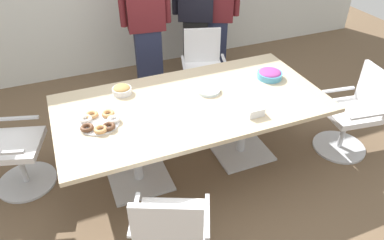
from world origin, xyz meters
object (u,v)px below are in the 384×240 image
Objects in this scene: office_chair_2 at (353,116)px; snack_bowl_candy_mix at (270,74)px; conference_table at (192,113)px; plate_stack at (208,90)px; person_standing_2 at (216,14)px; office_chair_3 at (203,73)px; donut_platter at (99,122)px; person_standing_0 at (146,23)px; person_standing_1 at (196,13)px; office_chair_0 at (9,150)px; office_chair_1 at (171,238)px; snack_bowl_cookies at (122,90)px; napkin_pile at (253,110)px.

snack_bowl_candy_mix is (-0.73, 0.48, 0.39)m from office_chair_2.
conference_table is 10.88× the size of plate_stack.
office_chair_2 is at bearing -18.39° from plate_stack.
conference_table is at bearing 82.82° from person_standing_2.
office_chair_3 reaches higher than snack_bowl_candy_mix.
office_chair_2 is 2.48m from donut_platter.
person_standing_0 is at bearing 61.38° from donut_platter.
office_chair_2 is 2.54m from person_standing_0.
snack_bowl_candy_mix is at bearing 121.45° from person_standing_1.
person_standing_2 reaches higher than office_chair_0.
office_chair_3 is (2.18, 0.67, 0.00)m from office_chair_0.
office_chair_1 is (1.03, -1.41, 0.00)m from office_chair_0.
person_standing_2 is (0.99, 1.63, 0.26)m from conference_table.
snack_bowl_candy_mix is at bearing 64.74° from office_chair_2.
person_standing_1 reaches higher than person_standing_2.
plate_stack is (-0.79, -1.53, -0.12)m from person_standing_2.
donut_platter is (-1.40, -1.07, 0.36)m from office_chair_3.
snack_bowl_candy_mix is at bearing -10.29° from snack_bowl_cookies.
person_standing_0 is (1.65, 1.20, 0.52)m from office_chair_0.
office_chair_0 is 2.52m from snack_bowl_candy_mix.
office_chair_0 is 2.28m from office_chair_3.
office_chair_0 is 2.18m from napkin_pile.
office_chair_0 is 0.52× the size of person_standing_1.
plate_stack is (-0.67, -0.02, -0.03)m from snack_bowl_candy_mix.
snack_bowl_cookies is at bearing 55.15° from donut_platter.
office_chair_1 and office_chair_2 have the same top height.
person_standing_0 is (-0.52, 0.53, 0.52)m from office_chair_3.
conference_table is 16.75× the size of napkin_pile.
office_chair_1 is 0.52× the size of person_standing_1.
conference_table is 0.57m from napkin_pile.
office_chair_0 is 2.93m from person_standing_2.
person_standing_0 is at bearing 96.27° from plate_stack.
person_standing_2 is (0.25, -0.05, -0.03)m from person_standing_1.
person_standing_1 reaches higher than snack_bowl_candy_mix.
donut_platter is at bearing 73.91° from person_standing_1.
office_chair_3 is at bearing 141.70° from person_standing_0.
office_chair_0 is 2.70× the size of donut_platter.
office_chair_2 reaches higher than napkin_pile.
office_chair_0 is (-1.61, 0.37, -0.22)m from conference_table.
person_standing_1 is at bearing 47.56° from donut_platter.
snack_bowl_cookies is (-0.54, 0.38, 0.17)m from conference_table.
office_chair_1 is 2.70× the size of donut_platter.
office_chair_3 is at bearing 61.25° from conference_table.
office_chair_2 is at bearing 131.33° from person_standing_2.
office_chair_0 is at bearing 50.05° from person_standing_2.
office_chair_2 is 2.31m from snack_bowl_cookies.
plate_stack is at bearing -178.72° from snack_bowl_candy_mix.
snack_bowl_candy_mix is 0.67m from plate_stack.
napkin_pile is at bearing -41.69° from conference_table.
plate_stack is (0.78, 1.14, 0.36)m from office_chair_1.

